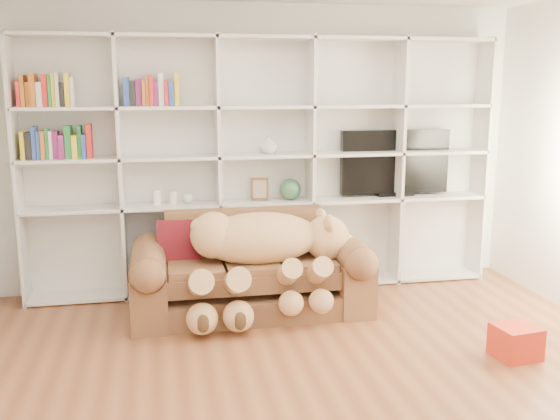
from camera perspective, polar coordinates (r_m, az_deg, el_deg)
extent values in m
plane|color=brown|center=(4.09, 4.39, -17.23)|extent=(5.00, 5.00, 0.00)
cube|color=white|center=(6.06, -1.72, 5.70)|extent=(5.00, 0.02, 2.70)
cube|color=silver|center=(6.04, -1.66, 4.25)|extent=(4.40, 0.03, 2.40)
cube|color=silver|center=(5.93, -22.88, 3.21)|extent=(0.03, 0.35, 2.40)
cube|color=silver|center=(5.82, -14.35, 3.61)|extent=(0.03, 0.35, 2.40)
cube|color=silver|center=(5.83, -5.68, 3.93)|extent=(0.03, 0.35, 2.40)
cube|color=silver|center=(5.98, 2.77, 4.16)|extent=(0.03, 0.35, 2.40)
cube|color=silver|center=(6.24, 10.66, 4.29)|extent=(0.03, 0.35, 2.40)
cube|color=silver|center=(6.62, 17.78, 4.34)|extent=(0.03, 0.35, 2.40)
cube|color=silver|center=(6.15, -1.35, -6.81)|extent=(4.40, 0.35, 0.03)
cube|color=silver|center=(5.94, -1.38, 0.71)|extent=(4.40, 0.35, 0.03)
cube|color=silver|center=(5.88, -1.41, 5.02)|extent=(4.40, 0.35, 0.03)
cube|color=silver|center=(5.84, -1.43, 9.41)|extent=(4.40, 0.35, 0.03)
cube|color=silver|center=(5.85, -1.46, 15.49)|extent=(4.40, 0.35, 0.03)
cube|color=brown|center=(5.50, -2.66, -8.29)|extent=(1.93, 0.78, 0.20)
cube|color=brown|center=(5.39, -2.66, -5.32)|extent=(1.43, 0.64, 0.28)
cube|color=brown|center=(5.69, -3.22, -2.41)|extent=(1.43, 0.18, 0.51)
cube|color=brown|center=(5.40, -11.85, -7.20)|extent=(0.29, 0.87, 0.51)
cube|color=brown|center=(5.64, 6.10, -6.22)|extent=(0.29, 0.87, 0.51)
cylinder|color=brown|center=(5.33, -11.97, -4.63)|extent=(0.29, 0.83, 0.29)
cylinder|color=brown|center=(5.57, 6.16, -3.74)|extent=(0.29, 0.83, 0.29)
ellipsoid|color=tan|center=(5.30, -1.85, -2.59)|extent=(1.03, 0.50, 0.45)
sphere|color=tan|center=(5.25, -6.09, -2.31)|extent=(0.39, 0.39, 0.39)
sphere|color=tan|center=(5.43, 4.29, -2.57)|extent=(0.39, 0.39, 0.39)
sphere|color=#FADDA5|center=(5.49, 5.81, -3.03)|extent=(0.20, 0.20, 0.20)
sphere|color=#3E2A16|center=(5.51, 6.57, -3.08)|extent=(0.06, 0.06, 0.06)
ellipsoid|color=tan|center=(5.26, 4.53, -1.24)|extent=(0.09, 0.15, 0.15)
ellipsoid|color=tan|center=(5.52, 3.76, -0.62)|extent=(0.09, 0.15, 0.15)
sphere|color=tan|center=(5.22, -7.47, -1.51)|extent=(0.13, 0.13, 0.13)
cylinder|color=tan|center=(5.11, 0.69, -5.92)|extent=(0.17, 0.47, 0.35)
cylinder|color=tan|center=(5.17, 3.42, -5.75)|extent=(0.17, 0.47, 0.35)
cylinder|color=tan|center=(5.04, -7.33, -6.73)|extent=(0.20, 0.55, 0.40)
cylinder|color=tan|center=(5.06, -4.09, -6.57)|extent=(0.20, 0.55, 0.40)
sphere|color=tan|center=(5.04, 1.04, -8.56)|extent=(0.21, 0.21, 0.21)
sphere|color=tan|center=(5.09, 3.82, -8.36)|extent=(0.21, 0.21, 0.21)
sphere|color=tan|center=(4.97, -7.14, -9.81)|extent=(0.25, 0.25, 0.25)
sphere|color=tan|center=(5.00, -3.83, -9.63)|extent=(0.25, 0.25, 0.25)
cube|color=maroon|center=(5.47, -9.20, -2.86)|extent=(0.38, 0.23, 0.39)
cube|color=red|center=(4.95, 20.74, -11.18)|extent=(0.33, 0.32, 0.24)
cube|color=black|center=(6.29, 10.45, 4.36)|extent=(1.10, 0.08, 0.63)
cube|color=black|center=(6.34, 10.34, 1.52)|extent=(0.37, 0.18, 0.04)
cube|color=brown|center=(5.91, -1.89, 1.94)|extent=(0.17, 0.06, 0.21)
sphere|color=#2F5C3C|center=(5.97, 0.95, 1.90)|extent=(0.20, 0.20, 0.20)
cylinder|color=silver|center=(5.85, -11.20, 1.17)|extent=(0.09, 0.09, 0.14)
cylinder|color=silver|center=(5.85, -9.74, 1.11)|extent=(0.08, 0.08, 0.12)
sphere|color=silver|center=(5.86, -8.41, 1.10)|extent=(0.10, 0.10, 0.10)
imported|color=beige|center=(5.87, -1.04, 6.02)|extent=(0.19, 0.19, 0.17)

